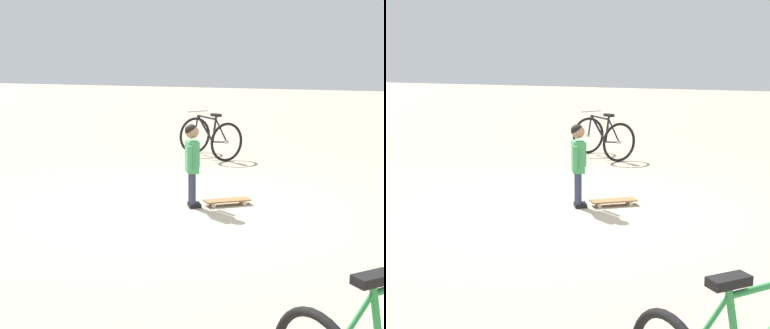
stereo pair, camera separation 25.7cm
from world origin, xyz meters
The scene contains 4 objects.
ground_plane centered at (0.00, 0.00, 0.00)m, with size 50.00×50.00×0.00m, color tan.
child_person centered at (-0.04, -0.01, 0.66)m, with size 0.41×0.26×1.06m.
skateboard centered at (-0.28, 0.39, 0.06)m, with size 0.51×0.59×0.07m.
bicycle_near centered at (-3.46, -0.92, 0.38)m, with size 1.20×1.28×0.85m.
Camera 2 is at (6.38, 2.66, 1.91)m, focal length 52.81 mm.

